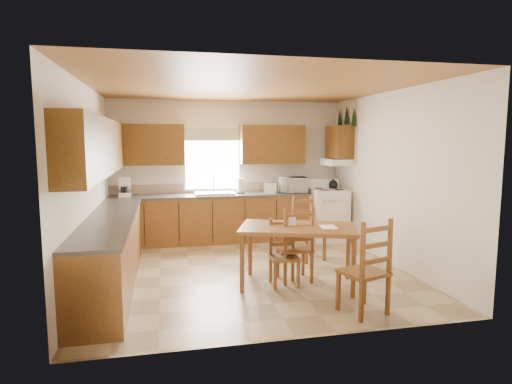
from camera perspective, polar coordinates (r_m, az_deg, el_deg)
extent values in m
plane|color=tan|center=(6.50, -0.75, -10.47)|extent=(4.50, 4.50, 0.00)
plane|color=#9A652E|center=(6.24, -0.79, 13.89)|extent=(4.50, 4.50, 0.00)
plane|color=beige|center=(6.19, -21.65, 0.93)|extent=(4.50, 4.50, 0.00)
plane|color=beige|center=(7.03, 17.54, 1.77)|extent=(4.50, 4.50, 0.00)
plane|color=beige|center=(8.44, -3.81, 2.91)|extent=(4.50, 4.50, 0.00)
plane|color=beige|center=(4.06, 5.55, -1.55)|extent=(4.50, 4.50, 0.00)
cube|color=brown|center=(8.21, -6.04, -3.64)|extent=(3.75, 0.60, 0.88)
cube|color=brown|center=(6.16, -18.71, -7.59)|extent=(0.60, 3.60, 0.88)
cube|color=#49443F|center=(8.14, -6.08, -0.45)|extent=(3.75, 0.63, 0.04)
cube|color=#49443F|center=(6.06, -18.88, -3.37)|extent=(0.63, 3.60, 0.04)
cube|color=gray|center=(8.41, -6.30, 0.54)|extent=(3.75, 0.01, 0.18)
cube|color=brown|center=(8.17, -14.53, 6.11)|extent=(1.41, 0.33, 0.75)
cube|color=brown|center=(8.42, 2.18, 6.35)|extent=(1.25, 0.33, 0.75)
cube|color=brown|center=(5.99, -20.53, 5.64)|extent=(0.33, 3.60, 0.75)
cube|color=brown|center=(8.40, 11.05, 6.53)|extent=(0.33, 0.62, 0.62)
cube|color=white|center=(8.39, 10.68, 3.94)|extent=(0.44, 0.62, 0.12)
cube|color=white|center=(8.35, -5.83, 4.22)|extent=(1.13, 0.02, 1.18)
cube|color=white|center=(8.35, -5.82, 4.22)|extent=(1.05, 0.01, 1.10)
cube|color=#4B6438|center=(8.32, -5.85, 7.65)|extent=(1.19, 0.01, 0.24)
cube|color=silver|center=(8.14, -5.56, -0.16)|extent=(0.75, 0.45, 0.04)
cone|color=black|center=(8.17, 12.88, 9.84)|extent=(0.22, 0.22, 0.36)
cone|color=black|center=(8.47, 11.96, 10.03)|extent=(0.22, 0.22, 0.36)
cone|color=black|center=(8.76, 11.09, 9.69)|extent=(0.22, 0.22, 0.36)
cube|color=white|center=(8.44, 9.62, -3.06)|extent=(0.71, 0.73, 0.98)
cube|color=white|center=(8.09, -17.12, 0.56)|extent=(0.20, 0.24, 0.33)
cylinder|color=white|center=(8.24, -2.12, 0.83)|extent=(0.15, 0.15, 0.29)
cube|color=white|center=(8.29, 1.92, 0.54)|extent=(0.27, 0.22, 0.20)
imported|color=white|center=(8.40, 4.93, 0.95)|extent=(0.53, 0.40, 0.30)
cube|color=brown|center=(5.80, 5.59, -8.51)|extent=(1.71, 1.31, 0.81)
cube|color=brown|center=(5.01, 14.16, -9.55)|extent=(0.56, 0.55, 1.09)
cube|color=brown|center=(5.98, 5.16, -6.88)|extent=(0.44, 0.42, 1.04)
cube|color=brown|center=(5.78, 3.79, -8.14)|extent=(0.39, 0.37, 0.88)
cube|color=brown|center=(7.00, 7.06, -4.93)|extent=(0.54, 0.52, 1.02)
cube|color=white|center=(5.72, 9.62, -4.60)|extent=(0.25, 0.30, 0.00)
cube|color=white|center=(5.73, 4.87, -3.90)|extent=(0.10, 0.04, 0.12)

